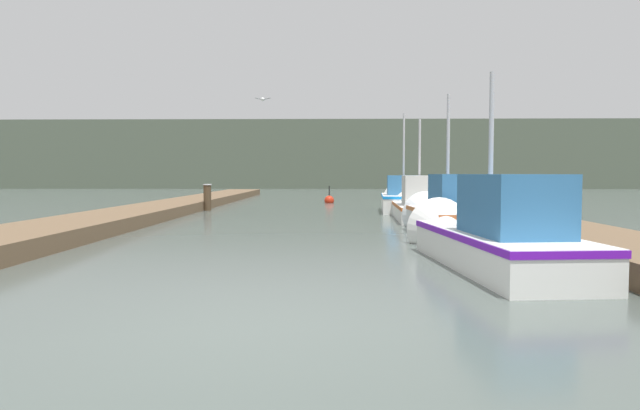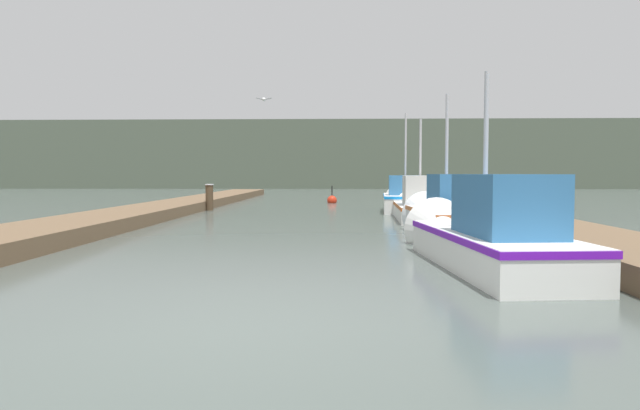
{
  "view_description": "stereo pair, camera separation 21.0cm",
  "coord_description": "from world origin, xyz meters",
  "px_view_note": "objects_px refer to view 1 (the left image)",
  "views": [
    {
      "loc": [
        0.69,
        -5.55,
        1.53
      ],
      "look_at": [
        0.33,
        11.83,
        0.56
      ],
      "focal_mm": 32.0,
      "sensor_mm": 36.0,
      "label": 1
    },
    {
      "loc": [
        0.9,
        -5.55,
        1.53
      ],
      "look_at": [
        0.33,
        11.83,
        0.56
      ],
      "focal_mm": 32.0,
      "sensor_mm": 36.0,
      "label": 2
    }
  ],
  "objects_px": {
    "fishing_boat_3": "(403,199)",
    "mooring_piling_0": "(418,191)",
    "mooring_piling_2": "(518,219)",
    "seagull_lead": "(263,99)",
    "fishing_boat_0": "(485,235)",
    "fishing_boat_1": "(445,215)",
    "fishing_boat_2": "(418,206)",
    "mooring_piling_3": "(427,194)",
    "channel_buoy": "(329,200)",
    "mooring_piling_1": "(207,197)"
  },
  "relations": [
    {
      "from": "fishing_boat_2",
      "to": "seagull_lead",
      "type": "height_order",
      "value": "seagull_lead"
    },
    {
      "from": "fishing_boat_1",
      "to": "fishing_boat_3",
      "type": "height_order",
      "value": "fishing_boat_3"
    },
    {
      "from": "channel_buoy",
      "to": "seagull_lead",
      "type": "xyz_separation_m",
      "value": [
        -2.31,
        -9.25,
        4.0
      ]
    },
    {
      "from": "mooring_piling_0",
      "to": "channel_buoy",
      "type": "relative_size",
      "value": 1.41
    },
    {
      "from": "mooring_piling_1",
      "to": "fishing_boat_0",
      "type": "bearing_deg",
      "value": -60.44
    },
    {
      "from": "fishing_boat_2",
      "to": "seagull_lead",
      "type": "bearing_deg",
      "value": 173.04
    },
    {
      "from": "mooring_piling_3",
      "to": "mooring_piling_1",
      "type": "bearing_deg",
      "value": -179.93
    },
    {
      "from": "seagull_lead",
      "to": "fishing_boat_2",
      "type": "bearing_deg",
      "value": 169.29
    },
    {
      "from": "fishing_boat_0",
      "to": "channel_buoy",
      "type": "relative_size",
      "value": 5.76
    },
    {
      "from": "fishing_boat_1",
      "to": "channel_buoy",
      "type": "height_order",
      "value": "fishing_boat_1"
    },
    {
      "from": "mooring_piling_0",
      "to": "mooring_piling_3",
      "type": "xyz_separation_m",
      "value": [
        -0.15,
        -3.4,
        -0.02
      ]
    },
    {
      "from": "mooring_piling_0",
      "to": "fishing_boat_2",
      "type": "bearing_deg",
      "value": -98.36
    },
    {
      "from": "fishing_boat_0",
      "to": "fishing_boat_1",
      "type": "distance_m",
      "value": 4.54
    },
    {
      "from": "fishing_boat_3",
      "to": "channel_buoy",
      "type": "height_order",
      "value": "fishing_boat_3"
    },
    {
      "from": "fishing_boat_1",
      "to": "seagull_lead",
      "type": "distance_m",
      "value": 8.77
    },
    {
      "from": "fishing_boat_1",
      "to": "channel_buoy",
      "type": "distance_m",
      "value": 15.52
    },
    {
      "from": "seagull_lead",
      "to": "fishing_boat_0",
      "type": "bearing_deg",
      "value": 114.27
    },
    {
      "from": "fishing_boat_1",
      "to": "seagull_lead",
      "type": "xyz_separation_m",
      "value": [
        -5.28,
        5.98,
        3.66
      ]
    },
    {
      "from": "mooring_piling_0",
      "to": "mooring_piling_2",
      "type": "xyz_separation_m",
      "value": [
        -0.08,
        -14.65,
        -0.15
      ]
    },
    {
      "from": "mooring_piling_3",
      "to": "channel_buoy",
      "type": "relative_size",
      "value": 1.38
    },
    {
      "from": "mooring_piling_0",
      "to": "fishing_boat_0",
      "type": "bearing_deg",
      "value": -94.76
    },
    {
      "from": "mooring_piling_1",
      "to": "seagull_lead",
      "type": "height_order",
      "value": "seagull_lead"
    },
    {
      "from": "fishing_boat_3",
      "to": "mooring_piling_1",
      "type": "bearing_deg",
      "value": -176.47
    },
    {
      "from": "fishing_boat_0",
      "to": "mooring_piling_1",
      "type": "bearing_deg",
      "value": 114.03
    },
    {
      "from": "mooring_piling_1",
      "to": "channel_buoy",
      "type": "bearing_deg",
      "value": 50.86
    },
    {
      "from": "seagull_lead",
      "to": "fishing_boat_3",
      "type": "bearing_deg",
      "value": -151.81
    },
    {
      "from": "fishing_boat_1",
      "to": "mooring_piling_1",
      "type": "bearing_deg",
      "value": 127.81
    },
    {
      "from": "mooring_piling_0",
      "to": "fishing_boat_3",
      "type": "bearing_deg",
      "value": -107.77
    },
    {
      "from": "fishing_boat_2",
      "to": "mooring_piling_1",
      "type": "height_order",
      "value": "fishing_boat_2"
    },
    {
      "from": "mooring_piling_2",
      "to": "mooring_piling_1",
      "type": "bearing_deg",
      "value": 128.92
    },
    {
      "from": "mooring_piling_2",
      "to": "seagull_lead",
      "type": "xyz_separation_m",
      "value": [
        -6.39,
        8.13,
        3.58
      ]
    },
    {
      "from": "fishing_boat_1",
      "to": "mooring_piling_0",
      "type": "height_order",
      "value": "fishing_boat_1"
    },
    {
      "from": "fishing_boat_0",
      "to": "fishing_boat_2",
      "type": "bearing_deg",
      "value": 82.5
    },
    {
      "from": "channel_buoy",
      "to": "fishing_boat_1",
      "type": "bearing_deg",
      "value": -78.96
    },
    {
      "from": "mooring_piling_3",
      "to": "seagull_lead",
      "type": "xyz_separation_m",
      "value": [
        -6.31,
        -3.12,
        3.45
      ]
    },
    {
      "from": "fishing_boat_3",
      "to": "mooring_piling_0",
      "type": "height_order",
      "value": "fishing_boat_3"
    },
    {
      "from": "mooring_piling_0",
      "to": "mooring_piling_2",
      "type": "height_order",
      "value": "mooring_piling_0"
    },
    {
      "from": "fishing_boat_2",
      "to": "mooring_piling_0",
      "type": "xyz_separation_m",
      "value": [
        1.09,
        7.41,
        0.27
      ]
    },
    {
      "from": "mooring_piling_2",
      "to": "fishing_boat_0",
      "type": "bearing_deg",
      "value": -119.31
    },
    {
      "from": "mooring_piling_0",
      "to": "seagull_lead",
      "type": "distance_m",
      "value": 9.81
    },
    {
      "from": "fishing_boat_1",
      "to": "mooring_piling_2",
      "type": "bearing_deg",
      "value": -65.97
    },
    {
      "from": "fishing_boat_1",
      "to": "seagull_lead",
      "type": "bearing_deg",
      "value": 128.02
    },
    {
      "from": "fishing_boat_3",
      "to": "channel_buoy",
      "type": "relative_size",
      "value": 4.66
    },
    {
      "from": "fishing_boat_0",
      "to": "mooring_piling_1",
      "type": "xyz_separation_m",
      "value": [
        -7.73,
        13.63,
        0.07
      ]
    },
    {
      "from": "fishing_boat_1",
      "to": "channel_buoy",
      "type": "relative_size",
      "value": 4.61
    },
    {
      "from": "mooring_piling_1",
      "to": "mooring_piling_3",
      "type": "height_order",
      "value": "mooring_piling_3"
    },
    {
      "from": "fishing_boat_0",
      "to": "fishing_boat_2",
      "type": "distance_m",
      "value": 9.64
    },
    {
      "from": "fishing_boat_0",
      "to": "mooring_piling_2",
      "type": "xyz_separation_m",
      "value": [
        1.34,
        2.39,
        0.08
      ]
    },
    {
      "from": "fishing_boat_2",
      "to": "mooring_piling_3",
      "type": "distance_m",
      "value": 4.12
    },
    {
      "from": "fishing_boat_1",
      "to": "mooring_piling_1",
      "type": "xyz_separation_m",
      "value": [
        -7.96,
        9.09,
        0.06
      ]
    }
  ]
}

